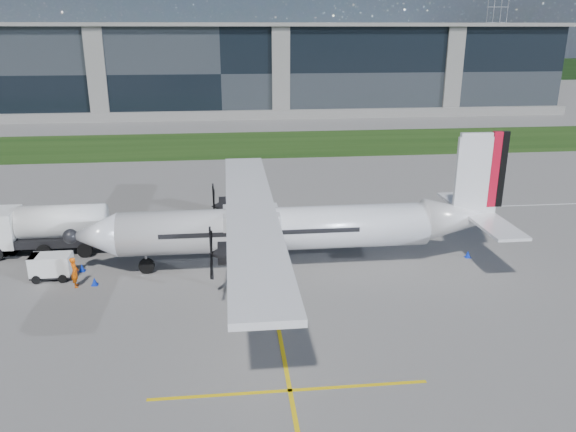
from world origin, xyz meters
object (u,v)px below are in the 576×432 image
object	(u,v)px
pylon_east	(495,27)
safety_cone_tail	(468,254)
baggage_tug	(52,267)
fuel_tanker_truck	(36,229)
safety_cone_nose_port	(95,281)
safety_cone_nose_stbd	(82,268)
turboprop_aircraft	(292,204)
ground_crew_person	(74,270)
safety_cone_stbdwing	(251,199)

from	to	relation	value
pylon_east	safety_cone_tail	size ratio (longest dim) A/B	60.00
baggage_tug	safety_cone_tail	world-z (taller)	baggage_tug
fuel_tanker_truck	baggage_tug	bearing A→B (deg)	-64.13
baggage_tug	safety_cone_nose_port	distance (m)	3.11
baggage_tug	safety_cone_nose_stbd	size ratio (longest dim) A/B	5.14
baggage_tug	safety_cone_nose_port	world-z (taller)	baggage_tug
pylon_east	baggage_tug	bearing A→B (deg)	-123.65
safety_cone_nose_port	turboprop_aircraft	bearing A→B (deg)	6.87
ground_crew_person	safety_cone_stbdwing	xyz separation A→B (m)	(11.24, 16.19, -0.82)
turboprop_aircraft	ground_crew_person	size ratio (longest dim) A/B	13.36
safety_cone_tail	safety_cone_stbdwing	distance (m)	20.01
turboprop_aircraft	safety_cone_tail	world-z (taller)	turboprop_aircraft
pylon_east	turboprop_aircraft	size ratio (longest dim) A/B	1.05
safety_cone_nose_stbd	pylon_east	bearing A→B (deg)	56.61
turboprop_aircraft	safety_cone_tail	distance (m)	12.66
safety_cone_stbdwing	safety_cone_nose_port	bearing A→B (deg)	-122.26
safety_cone_tail	safety_cone_stbdwing	size ratio (longest dim) A/B	1.00
turboprop_aircraft	fuel_tanker_truck	distance (m)	17.81
ground_crew_person	safety_cone_tail	bearing A→B (deg)	-99.05
baggage_tug	safety_cone_nose_port	bearing A→B (deg)	-24.95
turboprop_aircraft	ground_crew_person	xyz separation A→B (m)	(-13.13, -1.52, -3.21)
baggage_tug	turboprop_aircraft	bearing A→B (deg)	0.62
pylon_east	safety_cone_tail	distance (m)	158.96
ground_crew_person	safety_cone_tail	xyz separation A→B (m)	(25.13, 1.79, -0.82)
pylon_east	safety_cone_tail	bearing A→B (deg)	-115.62
ground_crew_person	safety_cone_nose_port	size ratio (longest dim) A/B	4.27
safety_cone_tail	safety_cone_nose_stbd	size ratio (longest dim) A/B	1.00
turboprop_aircraft	safety_cone_stbdwing	size ratio (longest dim) A/B	57.05
pylon_east	fuel_tanker_truck	bearing A→B (deg)	-125.13
pylon_east	ground_crew_person	size ratio (longest dim) A/B	14.05
baggage_tug	fuel_tanker_truck	bearing A→B (deg)	115.87
baggage_tug	safety_cone_nose_stbd	bearing A→B (deg)	30.44
pylon_east	baggage_tug	size ratio (longest dim) A/B	11.67
turboprop_aircraft	safety_cone_nose_port	size ratio (longest dim) A/B	57.05
pylon_east	fuel_tanker_truck	size ratio (longest dim) A/B	3.40
fuel_tanker_truck	pylon_east	bearing A→B (deg)	54.87
baggage_tug	safety_cone_nose_stbd	distance (m)	1.86
baggage_tug	ground_crew_person	bearing A→B (deg)	-38.29
fuel_tanker_truck	turboprop_aircraft	bearing A→B (deg)	-14.45
turboprop_aircraft	fuel_tanker_truck	world-z (taller)	turboprop_aircraft
safety_cone_nose_stbd	safety_cone_nose_port	size ratio (longest dim) A/B	1.00
fuel_tanker_truck	safety_cone_stbdwing	xyz separation A→B (m)	(15.17, 10.27, -1.41)
pylon_east	safety_cone_nose_stbd	world-z (taller)	pylon_east
turboprop_aircraft	safety_cone_nose_stbd	bearing A→B (deg)	176.81
fuel_tanker_truck	ground_crew_person	bearing A→B (deg)	-56.40
turboprop_aircraft	baggage_tug	world-z (taller)	turboprop_aircraft
ground_crew_person	pylon_east	bearing A→B (deg)	-46.05
ground_crew_person	safety_cone_nose_stbd	world-z (taller)	ground_crew_person
safety_cone_nose_stbd	safety_cone_tail	bearing A→B (deg)	-1.08
safety_cone_stbdwing	fuel_tanker_truck	bearing A→B (deg)	-145.89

